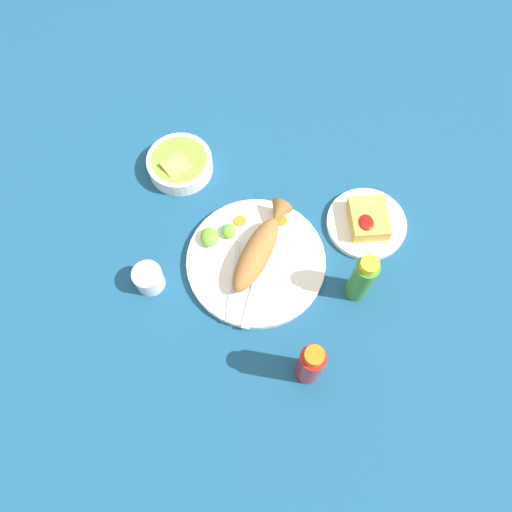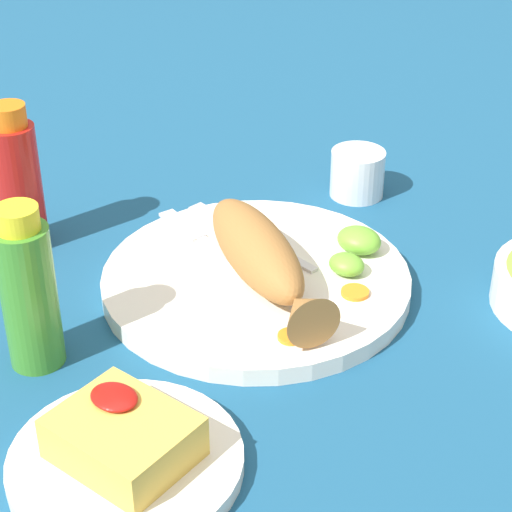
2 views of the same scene
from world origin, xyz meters
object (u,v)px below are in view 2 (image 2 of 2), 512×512
fork_near (204,243)px  side_plate_fries (126,462)px  hot_sauce_bottle_green (28,292)px  fried_fish (262,257)px  hot_sauce_bottle_red (18,181)px  fork_far (243,232)px  salt_cup (357,176)px  main_plate (256,281)px

fork_near → side_plate_fries: fork_near is taller
hot_sauce_bottle_green → fried_fish: bearing=-115.7°
hot_sauce_bottle_green → side_plate_fries: hot_sauce_bottle_green is taller
hot_sauce_bottle_green → fork_near: bearing=-91.5°
fried_fish → hot_sauce_bottle_red: bearing=46.3°
fork_far → salt_cup: size_ratio=2.92×
fork_near → hot_sauce_bottle_red: hot_sauce_bottle_red is taller
side_plate_fries → fork_near: bearing=-60.7°
fried_fish → fork_far: 0.10m
fork_near → hot_sauce_bottle_green: (0.01, 0.22, 0.05)m
fried_fish → salt_cup: size_ratio=3.57×
salt_cup → hot_sauce_bottle_red: bearing=55.2°
fork_far → main_plate: bearing=146.9°
main_plate → fork_far: (0.06, -0.05, 0.01)m
main_plate → fork_near: size_ratio=1.69×
salt_cup → fried_fish: bearing=100.4°
fork_near → side_plate_fries: bearing=136.3°
fork_near → hot_sauce_bottle_red: (0.17, 0.09, 0.06)m
fork_near → hot_sauce_bottle_red: bearing=46.0°
fork_near → salt_cup: salt_cup is taller
hot_sauce_bottle_green → salt_cup: 0.45m
hot_sauce_bottle_green → side_plate_fries: 0.18m
fork_far → hot_sauce_bottle_green: (0.02, 0.26, 0.05)m
fork_near → main_plate: bearing=-171.6°
fork_far → side_plate_fries: size_ratio=1.02×
fried_fish → side_plate_fries: bearing=134.1°
hot_sauce_bottle_green → side_plate_fries: bearing=162.8°
hot_sauce_bottle_green → side_plate_fries: (-0.16, 0.05, -0.07)m
main_plate → side_plate_fries: (-0.07, 0.26, -0.00)m
main_plate → hot_sauce_bottle_red: 0.27m
fork_near → fork_far: bearing=-96.8°
fried_fish → side_plate_fries: (-0.06, 0.25, -0.04)m
fork_near → hot_sauce_bottle_green: hot_sauce_bottle_green is taller
hot_sauce_bottle_red → side_plate_fries: size_ratio=0.88×
main_plate → fork_near: (0.08, -0.01, 0.01)m
hot_sauce_bottle_red → salt_cup: (-0.22, -0.31, -0.05)m
salt_cup → fork_near: bearing=77.9°
fork_near → fork_far: size_ratio=0.98×
hot_sauce_bottle_red → hot_sauce_bottle_green: (-0.17, 0.13, -0.00)m
fried_fish → fork_near: bearing=18.1°
fork_far → hot_sauce_bottle_green: size_ratio=1.19×
hot_sauce_bottle_red → hot_sauce_bottle_green: bearing=142.5°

